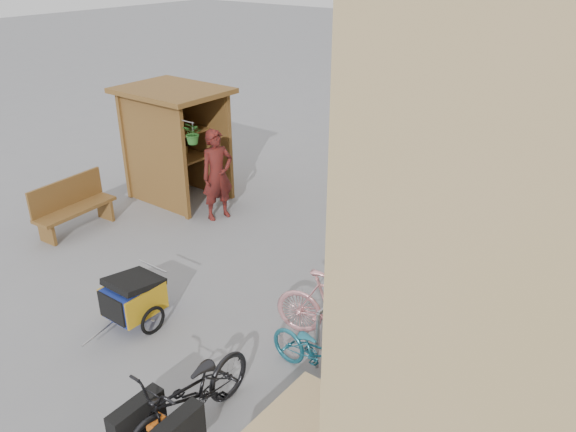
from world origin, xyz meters
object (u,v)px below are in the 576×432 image
Objects in this scene: bike_1 at (336,309)px; bike_0 at (320,353)px; bike_5 at (443,234)px; bike_6 at (447,218)px; bike_2 at (394,272)px; bike_4 at (432,251)px; person_kiosk at (217,175)px; bike_7 at (467,209)px; bike_3 at (387,266)px; child_trailer at (133,297)px; cargo_bike at (188,398)px; shopping_carts at (529,185)px; bench at (72,205)px; kiosk at (172,129)px.

bike_0 is at bearing -175.46° from bike_1.
bike_5 reaches higher than bike_0.
bike_6 is at bearing 6.18° from bike_0.
bike_2 is 1.05m from bike_4.
person_kiosk is at bearing 103.37° from bike_6.
bike_7 is at bearing -29.44° from bike_6.
bike_7 is (0.27, 2.62, 0.08)m from bike_3.
bike_4 reaches higher than child_trailer.
bike_5 is (0.27, 2.92, 0.02)m from bike_1.
bike_2 is (-0.13, 2.21, 0.07)m from bike_0.
cargo_bike is at bearing -24.87° from child_trailer.
bike_4 is at bearing -64.26° from person_kiosk.
bike_7 is at bearing 83.36° from cargo_bike.
person_kiosk reaches higher than shopping_carts.
bike_5 is 0.97× the size of bike_6.
shopping_carts is at bearing 38.42° from bench.
bike_7 is at bearing 0.79° from bike_4.
bike_5 is 0.78m from bike_6.
bike_6 is at bearing 28.46° from bench.
bike_7 is at bearing -15.29° from bike_2.
kiosk reaches higher than shopping_carts.
bench is at bearing 113.26° from bike_6.
child_trailer is 3.85m from bike_3.
bike_3 reaches higher than child_trailer.
bike_5 is (0.16, 1.47, 0.09)m from bike_2.
bike_1 reaches higher than bike_4.
bench is at bearing 78.25° from bike_1.
bike_3 is at bearing -11.30° from bike_1.
child_trailer is (3.34, -1.25, -0.07)m from bench.
cargo_bike is at bearing 158.95° from bike_2.
bike_7 is (0.11, 2.70, 0.08)m from bike_2.
child_trailer is at bearing 143.39° from bike_6.
bike_2 is at bearing -171.84° from bike_5.
bike_0 is (-0.56, -6.78, -0.17)m from shopping_carts.
shopping_carts is 2.48m from bike_6.
bike_5 is at bearing 7.87° from kiosk.
bike_7 reaches higher than cargo_bike.
bike_3 is (0.37, 3.88, -0.02)m from cargo_bike.
bike_1 reaches higher than bike_2.
shopping_carts reaches higher than bike_0.
shopping_carts is at bearing 4.54° from bike_5.
shopping_carts is at bearing -9.77° from bike_4.
bike_2 is 2.21m from bike_6.
shopping_carts is at bearing 31.83° from kiosk.
cargo_bike is at bearing 160.99° from bike_0.
bike_1 is 2.51m from bike_4.
kiosk is at bearing 129.05° from child_trailer.
bike_4 is at bearing -98.22° from shopping_carts.
bench is at bearing 111.57° from bike_4.
bike_5 reaches higher than bike_7.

